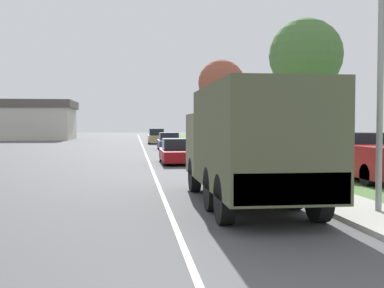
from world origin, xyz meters
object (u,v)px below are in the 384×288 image
object	(u,v)px
military_truck	(248,141)
car_nearest_ahead	(177,152)
car_second_ahead	(169,142)
car_third_ahead	(156,137)
pickup_truck	(366,157)

from	to	relation	value
military_truck	car_nearest_ahead	size ratio (longest dim) A/B	1.61
car_second_ahead	car_third_ahead	size ratio (longest dim) A/B	1.09
military_truck	car_third_ahead	xyz separation A→B (m)	(-0.43, 41.47, -0.92)
military_truck	pickup_truck	bearing A→B (deg)	41.95
car_third_ahead	car_second_ahead	bearing A→B (deg)	-87.88
car_second_ahead	car_third_ahead	world-z (taller)	car_third_ahead
car_third_ahead	pickup_truck	size ratio (longest dim) A/B	0.82
military_truck	pickup_truck	size ratio (longest dim) A/B	1.41
military_truck	car_second_ahead	world-z (taller)	military_truck
car_second_ahead	car_third_ahead	bearing A→B (deg)	92.12
car_second_ahead	pickup_truck	distance (m)	24.23
car_nearest_ahead	car_third_ahead	size ratio (longest dim) A/B	1.07
military_truck	car_second_ahead	size ratio (longest dim) A/B	1.57
car_nearest_ahead	car_second_ahead	distance (m)	14.80
military_truck	car_nearest_ahead	distance (m)	14.07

